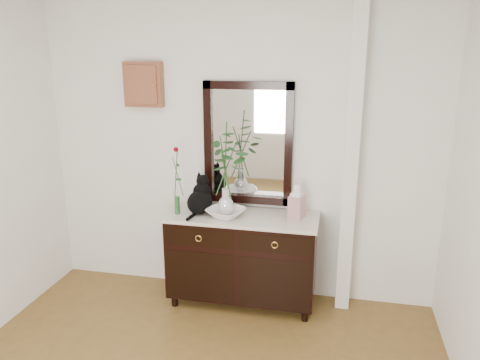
% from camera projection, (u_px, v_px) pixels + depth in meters
% --- Properties ---
extents(wall_back, '(3.60, 0.04, 2.70)m').
position_uv_depth(wall_back, '(237.00, 153.00, 4.22)').
color(wall_back, white).
rests_on(wall_back, ground).
extents(pilaster, '(0.12, 0.20, 2.70)m').
position_uv_depth(pilaster, '(351.00, 160.00, 3.94)').
color(pilaster, white).
rests_on(pilaster, ground).
extents(sideboard, '(1.33, 0.52, 0.82)m').
position_uv_depth(sideboard, '(242.00, 255.00, 4.20)').
color(sideboard, black).
rests_on(sideboard, ground).
extents(wall_mirror, '(0.80, 0.06, 1.10)m').
position_uv_depth(wall_mirror, '(248.00, 144.00, 4.16)').
color(wall_mirror, black).
rests_on(wall_mirror, wall_back).
extents(key_cabinet, '(0.35, 0.10, 0.40)m').
position_uv_depth(key_cabinet, '(144.00, 84.00, 4.19)').
color(key_cabinet, brown).
rests_on(key_cabinet, wall_back).
extents(cat, '(0.28, 0.33, 0.34)m').
position_uv_depth(cat, '(200.00, 195.00, 4.11)').
color(cat, black).
rests_on(cat, sideboard).
extents(lotus_bowl, '(0.41, 0.41, 0.08)m').
position_uv_depth(lotus_bowl, '(226.00, 213.00, 4.05)').
color(lotus_bowl, white).
rests_on(lotus_bowl, sideboard).
extents(vase_branches, '(0.52, 0.52, 0.83)m').
position_uv_depth(vase_branches, '(225.00, 168.00, 3.94)').
color(vase_branches, silver).
rests_on(vase_branches, lotus_bowl).
extents(bud_vase_rose, '(0.09, 0.09, 0.62)m').
position_uv_depth(bud_vase_rose, '(176.00, 180.00, 4.05)').
color(bud_vase_rose, '#29622D').
rests_on(bud_vase_rose, sideboard).
extents(ginger_jar, '(0.15, 0.15, 0.31)m').
position_uv_depth(ginger_jar, '(297.00, 200.00, 4.00)').
color(ginger_jar, white).
rests_on(ginger_jar, sideboard).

